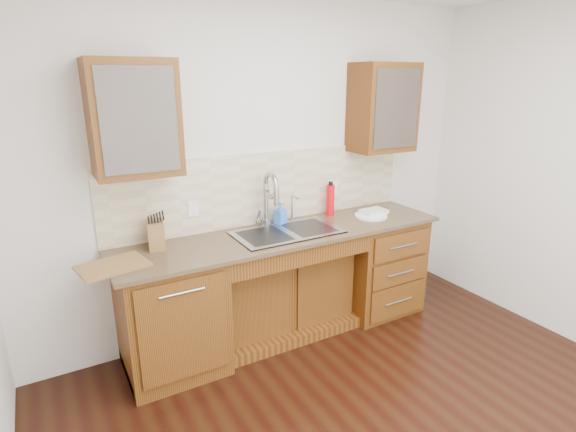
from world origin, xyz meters
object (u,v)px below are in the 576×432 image
water_bottle (330,200)px  cutting_board (113,266)px  soap_bottle (280,213)px  plate (371,216)px  knife_block (156,234)px

water_bottle → cutting_board: size_ratio=0.65×
soap_bottle → plate: size_ratio=0.65×
knife_block → plate: bearing=6.0°
soap_bottle → cutting_board: size_ratio=0.44×
plate → cutting_board: bearing=-179.1°
soap_bottle → knife_block: (-1.03, -0.04, 0.01)m
knife_block → soap_bottle: bearing=13.6°
plate → knife_block: bearing=174.6°
water_bottle → plate: (0.28, -0.22, -0.13)m
water_bottle → plate: water_bottle is taller
cutting_board → plate: bearing=0.9°
cutting_board → water_bottle: bearing=7.7°
soap_bottle → water_bottle: (0.51, 0.01, 0.04)m
water_bottle → cutting_board: water_bottle is taller
water_bottle → plate: bearing=-37.8°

